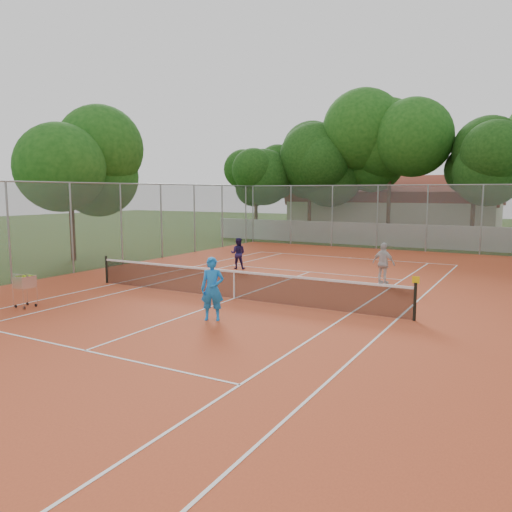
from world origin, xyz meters
The scene contains 12 objects.
ground centered at (0.00, 0.00, 0.00)m, with size 120.00×120.00×0.00m, color #1E390F.
court_pad centered at (0.00, 0.00, 0.01)m, with size 18.00×34.00×0.02m, color #B94723.
court_lines centered at (0.00, 0.00, 0.02)m, with size 10.98×23.78×0.01m, color white.
tennis_net centered at (0.00, 0.00, 0.51)m, with size 11.88×0.10×0.98m, color black.
perimeter_fence centered at (0.00, 0.00, 2.00)m, with size 18.00×34.00×4.00m, color slate.
boundary_wall centered at (0.00, 19.00, 0.75)m, with size 26.00×0.30×1.50m, color silver.
clubhouse centered at (-2.00, 29.00, 2.20)m, with size 16.40×9.00×4.40m, color beige.
tropical_trees centered at (0.00, 22.00, 5.00)m, with size 29.00×19.00×10.00m, color #10330C.
player_near centered at (0.97, -2.71, 0.91)m, with size 0.65×0.43×1.78m, color blue.
player_far_left centered at (-3.29, 5.64, 0.75)m, with size 0.71×0.55×1.45m, color #21184A.
player_far_right centered at (3.66, 5.12, 0.83)m, with size 0.95×0.40×1.63m, color silver.
ball_hopper centered at (-4.95, -4.32, 0.57)m, with size 0.53×0.53×1.10m, color silver.
Camera 1 is at (8.76, -14.02, 3.61)m, focal length 35.00 mm.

